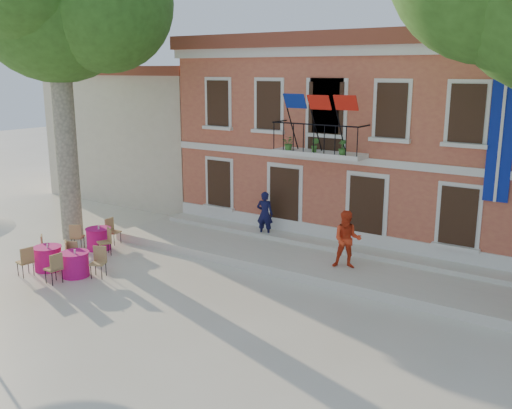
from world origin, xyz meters
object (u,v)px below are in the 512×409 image
object	(u,v)px
pedestrian_orange	(347,240)
cafe_table_0	(75,263)
cafe_table_3	(99,238)
pedestrian_navy	(265,214)
cafe_table_1	(48,257)

from	to	relation	value
pedestrian_orange	cafe_table_0	world-z (taller)	pedestrian_orange
cafe_table_3	pedestrian_navy	bearing A→B (deg)	40.25
cafe_table_1	cafe_table_3	xyz separation A→B (m)	(-0.35, 2.36, 0.00)
cafe_table_0	cafe_table_3	bearing A→B (deg)	124.34
pedestrian_navy	pedestrian_orange	distance (m)	4.20
cafe_table_3	cafe_table_1	bearing A→B (deg)	-81.56
cafe_table_1	cafe_table_3	size ratio (longest dim) A/B	0.99
cafe_table_1	cafe_table_3	world-z (taller)	same
cafe_table_3	pedestrian_orange	bearing A→B (deg)	15.91
cafe_table_0	pedestrian_orange	bearing A→B (deg)	33.92
pedestrian_navy	cafe_table_1	bearing A→B (deg)	40.52
cafe_table_0	cafe_table_3	size ratio (longest dim) A/B	1.00
pedestrian_orange	cafe_table_1	bearing A→B (deg)	-173.23
pedestrian_orange	cafe_table_3	world-z (taller)	pedestrian_orange
pedestrian_orange	cafe_table_3	distance (m)	8.87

